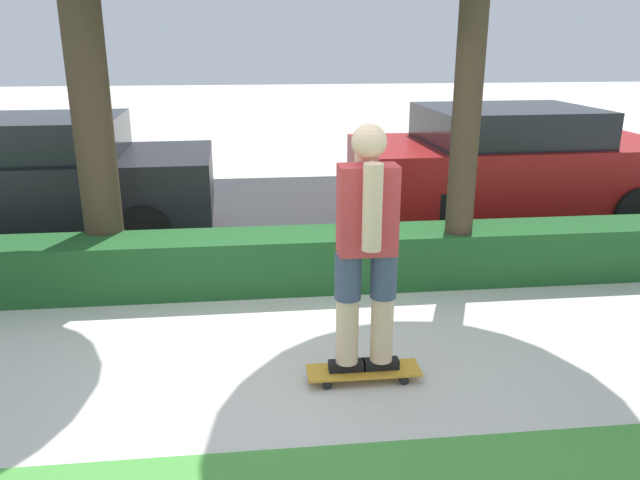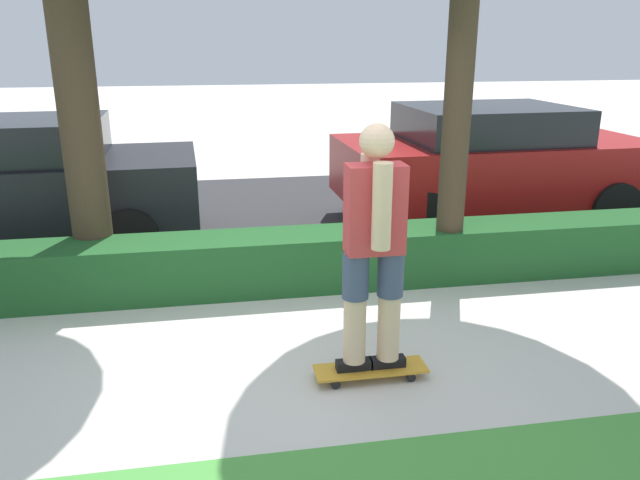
{
  "view_description": "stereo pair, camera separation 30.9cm",
  "coord_description": "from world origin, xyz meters",
  "px_view_note": "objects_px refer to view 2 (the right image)",
  "views": [
    {
      "loc": [
        -0.39,
        -4.18,
        2.36
      ],
      "look_at": [
        0.15,
        0.6,
        0.8
      ],
      "focal_mm": 35.0,
      "sensor_mm": 36.0,
      "label": 1
    },
    {
      "loc": [
        -0.7,
        -4.14,
        2.36
      ],
      "look_at": [
        0.15,
        0.6,
        0.8
      ],
      "focal_mm": 35.0,
      "sensor_mm": 36.0,
      "label": 2
    }
  ],
  "objects_px": {
    "skateboard": "(371,369)",
    "parked_car_front": "(27,181)",
    "parked_car_middle": "(491,161)",
    "skater_person": "(374,245)"
  },
  "relations": [
    {
      "from": "skateboard",
      "to": "parked_car_front",
      "type": "height_order",
      "value": "parked_car_front"
    },
    {
      "from": "parked_car_front",
      "to": "parked_car_middle",
      "type": "bearing_deg",
      "value": -1.47
    },
    {
      "from": "parked_car_front",
      "to": "parked_car_middle",
      "type": "distance_m",
      "value": 5.77
    },
    {
      "from": "parked_car_middle",
      "to": "skater_person",
      "type": "bearing_deg",
      "value": -126.46
    },
    {
      "from": "parked_car_front",
      "to": "parked_car_middle",
      "type": "xyz_separation_m",
      "value": [
        5.77,
        0.07,
        0.03
      ]
    },
    {
      "from": "parked_car_middle",
      "to": "parked_car_front",
      "type": "bearing_deg",
      "value": 178.94
    },
    {
      "from": "parked_car_front",
      "to": "skateboard",
      "type": "bearing_deg",
      "value": -51.36
    },
    {
      "from": "skateboard",
      "to": "parked_car_front",
      "type": "relative_size",
      "value": 0.21
    },
    {
      "from": "skater_person",
      "to": "parked_car_middle",
      "type": "xyz_separation_m",
      "value": [
        2.6,
        3.75,
        -0.21
      ]
    },
    {
      "from": "skateboard",
      "to": "parked_car_middle",
      "type": "xyz_separation_m",
      "value": [
        2.6,
        3.75,
        0.74
      ]
    }
  ]
}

